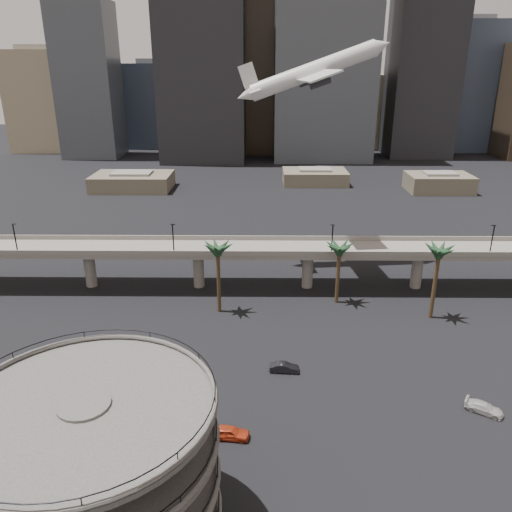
{
  "coord_description": "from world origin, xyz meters",
  "views": [
    {
      "loc": [
        1.54,
        -37.82,
        42.33
      ],
      "look_at": [
        0.88,
        28.0,
        17.03
      ],
      "focal_mm": 35.0,
      "sensor_mm": 36.0,
      "label": 1
    }
  ],
  "objects_px": {
    "parking_ramp": "(93,464)",
    "overpass": "(253,253)",
    "airborne_jet": "(313,72)",
    "car_c": "(484,408)",
    "car_a": "(230,433)",
    "car_b": "(284,367)"
  },
  "relations": [
    {
      "from": "parking_ramp",
      "to": "overpass",
      "type": "distance_m",
      "value": 60.46
    },
    {
      "from": "overpass",
      "to": "airborne_jet",
      "type": "distance_m",
      "value": 38.53
    },
    {
      "from": "car_c",
      "to": "car_a",
      "type": "bearing_deg",
      "value": 131.81
    },
    {
      "from": "airborne_jet",
      "to": "car_c",
      "type": "distance_m",
      "value": 69.66
    },
    {
      "from": "car_a",
      "to": "car_b",
      "type": "xyz_separation_m",
      "value": [
        7.16,
        14.07,
        -0.08
      ]
    },
    {
      "from": "car_b",
      "to": "parking_ramp",
      "type": "bearing_deg",
      "value": 151.75
    },
    {
      "from": "car_c",
      "to": "overpass",
      "type": "bearing_deg",
      "value": 70.96
    },
    {
      "from": "parking_ramp",
      "to": "overpass",
      "type": "xyz_separation_m",
      "value": [
        13.0,
        59.0,
        -2.5
      ]
    },
    {
      "from": "overpass",
      "to": "airborne_jet",
      "type": "height_order",
      "value": "airborne_jet"
    },
    {
      "from": "parking_ramp",
      "to": "car_b",
      "type": "relative_size",
      "value": 5.08
    },
    {
      "from": "airborne_jet",
      "to": "car_a",
      "type": "xyz_separation_m",
      "value": [
        -14.01,
        -58.72,
        -40.22
      ]
    },
    {
      "from": "airborne_jet",
      "to": "car_b",
      "type": "bearing_deg",
      "value": -105.98
    },
    {
      "from": "overpass",
      "to": "car_a",
      "type": "distance_m",
      "value": 44.84
    },
    {
      "from": "overpass",
      "to": "car_b",
      "type": "height_order",
      "value": "overpass"
    },
    {
      "from": "parking_ramp",
      "to": "car_c",
      "type": "bearing_deg",
      "value": 24.39
    },
    {
      "from": "airborne_jet",
      "to": "car_a",
      "type": "distance_m",
      "value": 72.54
    },
    {
      "from": "car_b",
      "to": "car_c",
      "type": "xyz_separation_m",
      "value": [
        25.59,
        -8.96,
        -0.03
      ]
    },
    {
      "from": "car_a",
      "to": "car_b",
      "type": "distance_m",
      "value": 15.79
    },
    {
      "from": "overpass",
      "to": "car_a",
      "type": "relative_size",
      "value": 27.61
    },
    {
      "from": "parking_ramp",
      "to": "overpass",
      "type": "height_order",
      "value": "parking_ramp"
    },
    {
      "from": "car_a",
      "to": "car_c",
      "type": "xyz_separation_m",
      "value": [
        32.75,
        5.11,
        -0.11
      ]
    },
    {
      "from": "overpass",
      "to": "car_a",
      "type": "height_order",
      "value": "overpass"
    }
  ]
}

